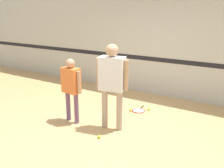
% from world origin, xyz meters
% --- Properties ---
extents(ground_plane, '(16.00, 16.00, 0.00)m').
position_xyz_m(ground_plane, '(0.00, 0.00, 0.00)').
color(ground_plane, tan).
extents(wall_back, '(16.00, 0.07, 3.20)m').
position_xyz_m(wall_back, '(0.00, 2.60, 1.60)').
color(wall_back, beige).
rests_on(wall_back, ground_plane).
extents(person_instructor, '(0.65, 0.36, 1.74)m').
position_xyz_m(person_instructor, '(0.08, 0.08, 1.08)').
color(person_instructor, tan).
rests_on(person_instructor, ground_plane).
extents(person_student_left, '(0.53, 0.25, 1.40)m').
position_xyz_m(person_student_left, '(-0.83, -0.09, 0.86)').
color(person_student_left, '#6B4C70').
rests_on(person_student_left, ground_plane).
extents(racket_spare_on_floor, '(0.34, 0.52, 0.03)m').
position_xyz_m(racket_spare_on_floor, '(0.14, 1.21, 0.01)').
color(racket_spare_on_floor, red).
rests_on(racket_spare_on_floor, ground_plane).
extents(tennis_ball_near_instructor, '(0.07, 0.07, 0.07)m').
position_xyz_m(tennis_ball_near_instructor, '(0.09, -0.40, 0.03)').
color(tennis_ball_near_instructor, '#CCE038').
rests_on(tennis_ball_near_instructor, ground_plane).
extents(tennis_ball_by_spare_racket, '(0.07, 0.07, 0.07)m').
position_xyz_m(tennis_ball_by_spare_racket, '(0.34, 1.36, 0.03)').
color(tennis_ball_by_spare_racket, '#CCE038').
rests_on(tennis_ball_by_spare_racket, ground_plane).
extents(tennis_ball_stray_left, '(0.07, 0.07, 0.07)m').
position_xyz_m(tennis_ball_stray_left, '(-0.02, 1.09, 0.03)').
color(tennis_ball_stray_left, '#CCE038').
rests_on(tennis_ball_stray_left, ground_plane).
extents(tennis_ball_stray_right, '(0.07, 0.07, 0.07)m').
position_xyz_m(tennis_ball_stray_right, '(-0.33, 0.46, 0.03)').
color(tennis_ball_stray_right, '#CCE038').
rests_on(tennis_ball_stray_right, ground_plane).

